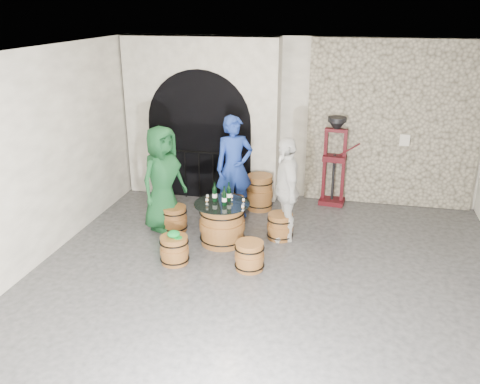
% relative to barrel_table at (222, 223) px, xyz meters
% --- Properties ---
extents(ground, '(8.00, 8.00, 0.00)m').
position_rel_barrel_table_xyz_m(ground, '(0.93, -1.50, -0.35)').
color(ground, '#303032').
rests_on(ground, ground).
extents(wall_back, '(8.00, 0.00, 8.00)m').
position_rel_barrel_table_xyz_m(wall_back, '(0.93, 2.50, 1.25)').
color(wall_back, white).
rests_on(wall_back, ground).
extents(wall_left, '(0.00, 8.00, 8.00)m').
position_rel_barrel_table_xyz_m(wall_left, '(-2.57, -1.50, 1.25)').
color(wall_left, white).
rests_on(wall_left, ground).
extents(ceiling, '(8.00, 8.00, 0.00)m').
position_rel_barrel_table_xyz_m(ceiling, '(0.93, -1.50, 2.85)').
color(ceiling, beige).
rests_on(ceiling, wall_back).
extents(stone_facing_panel, '(3.20, 0.12, 3.18)m').
position_rel_barrel_table_xyz_m(stone_facing_panel, '(2.73, 2.44, 1.25)').
color(stone_facing_panel, '#B2A88E').
rests_on(stone_facing_panel, ground).
extents(arched_opening, '(3.10, 0.60, 3.19)m').
position_rel_barrel_table_xyz_m(arched_opening, '(-0.97, 2.24, 1.23)').
color(arched_opening, white).
rests_on(arched_opening, ground).
extents(barrel_table, '(0.92, 0.92, 0.71)m').
position_rel_barrel_table_xyz_m(barrel_table, '(0.00, 0.00, 0.00)').
color(barrel_table, brown).
rests_on(barrel_table, ground).
extents(barrel_stool_left, '(0.46, 0.46, 0.44)m').
position_rel_barrel_table_xyz_m(barrel_stool_left, '(-0.95, 0.31, -0.13)').
color(barrel_stool_left, brown).
rests_on(barrel_stool_left, ground).
extents(barrel_stool_far, '(0.46, 0.46, 0.44)m').
position_rel_barrel_table_xyz_m(barrel_stool_far, '(-0.06, 0.99, -0.13)').
color(barrel_stool_far, brown).
rests_on(barrel_stool_far, ground).
extents(barrel_stool_right, '(0.46, 0.46, 0.44)m').
position_rel_barrel_table_xyz_m(barrel_stool_right, '(0.92, 0.39, -0.13)').
color(barrel_stool_right, brown).
rests_on(barrel_stool_right, ground).
extents(barrel_stool_near_right, '(0.46, 0.46, 0.44)m').
position_rel_barrel_table_xyz_m(barrel_stool_near_right, '(0.62, -0.78, -0.13)').
color(barrel_stool_near_right, brown).
rests_on(barrel_stool_near_right, ground).
extents(barrel_stool_near_left, '(0.46, 0.46, 0.44)m').
position_rel_barrel_table_xyz_m(barrel_stool_near_left, '(-0.55, -0.83, -0.13)').
color(barrel_stool_near_left, brown).
rests_on(barrel_stool_near_left, ground).
extents(green_cap, '(0.24, 0.19, 0.11)m').
position_rel_barrel_table_xyz_m(green_cap, '(-0.54, -0.83, 0.13)').
color(green_cap, '#0C842C').
rests_on(green_cap, barrel_stool_near_left).
extents(person_green, '(0.93, 1.08, 1.86)m').
position_rel_barrel_table_xyz_m(person_green, '(-1.15, 0.37, 0.58)').
color(person_green, '#134621').
rests_on(person_green, ground).
extents(person_blue, '(0.83, 0.73, 1.91)m').
position_rel_barrel_table_xyz_m(person_blue, '(-0.07, 1.17, 0.60)').
color(person_blue, navy).
rests_on(person_blue, ground).
extents(person_white, '(0.74, 1.13, 1.78)m').
position_rel_barrel_table_xyz_m(person_white, '(0.99, 0.42, 0.54)').
color(person_white, silver).
rests_on(person_white, ground).
extents(wine_bottle_left, '(0.08, 0.08, 0.32)m').
position_rel_barrel_table_xyz_m(wine_bottle_left, '(-0.14, 0.07, 0.49)').
color(wine_bottle_left, black).
rests_on(wine_bottle_left, barrel_table).
extents(wine_bottle_center, '(0.08, 0.08, 0.32)m').
position_rel_barrel_table_xyz_m(wine_bottle_center, '(0.06, -0.07, 0.49)').
color(wine_bottle_center, black).
rests_on(wine_bottle_center, barrel_table).
extents(wine_bottle_right, '(0.08, 0.08, 0.32)m').
position_rel_barrel_table_xyz_m(wine_bottle_right, '(0.09, 0.13, 0.49)').
color(wine_bottle_right, black).
rests_on(wine_bottle_right, barrel_table).
extents(tasting_glass_a, '(0.05, 0.05, 0.10)m').
position_rel_barrel_table_xyz_m(tasting_glass_a, '(-0.23, -0.09, 0.41)').
color(tasting_glass_a, '#AA6421').
rests_on(tasting_glass_a, barrel_table).
extents(tasting_glass_b, '(0.05, 0.05, 0.10)m').
position_rel_barrel_table_xyz_m(tasting_glass_b, '(0.35, 0.05, 0.41)').
color(tasting_glass_b, '#AA6421').
rests_on(tasting_glass_b, barrel_table).
extents(tasting_glass_c, '(0.05, 0.05, 0.10)m').
position_rel_barrel_table_xyz_m(tasting_glass_c, '(-0.04, 0.25, 0.41)').
color(tasting_glass_c, '#AA6421').
rests_on(tasting_glass_c, barrel_table).
extents(tasting_glass_d, '(0.05, 0.05, 0.10)m').
position_rel_barrel_table_xyz_m(tasting_glass_d, '(0.12, 0.16, 0.41)').
color(tasting_glass_d, '#AA6421').
rests_on(tasting_glass_d, barrel_table).
extents(tasting_glass_e, '(0.05, 0.05, 0.10)m').
position_rel_barrel_table_xyz_m(tasting_glass_e, '(0.40, -0.23, 0.41)').
color(tasting_glass_e, '#AA6421').
rests_on(tasting_glass_e, barrel_table).
extents(tasting_glass_f, '(0.05, 0.05, 0.10)m').
position_rel_barrel_table_xyz_m(tasting_glass_f, '(-0.27, 0.08, 0.41)').
color(tasting_glass_f, '#AA6421').
rests_on(tasting_glass_f, barrel_table).
extents(side_barrel, '(0.52, 0.52, 0.69)m').
position_rel_barrel_table_xyz_m(side_barrel, '(0.34, 1.61, -0.01)').
color(side_barrel, brown).
rests_on(side_barrel, ground).
extents(corking_press, '(0.73, 0.44, 1.75)m').
position_rel_barrel_table_xyz_m(corking_press, '(1.70, 2.20, 0.67)').
color(corking_press, '#490C14').
rests_on(corking_press, ground).
extents(control_box, '(0.18, 0.10, 0.22)m').
position_rel_barrel_table_xyz_m(control_box, '(2.98, 2.36, 1.00)').
color(control_box, silver).
rests_on(control_box, wall_back).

